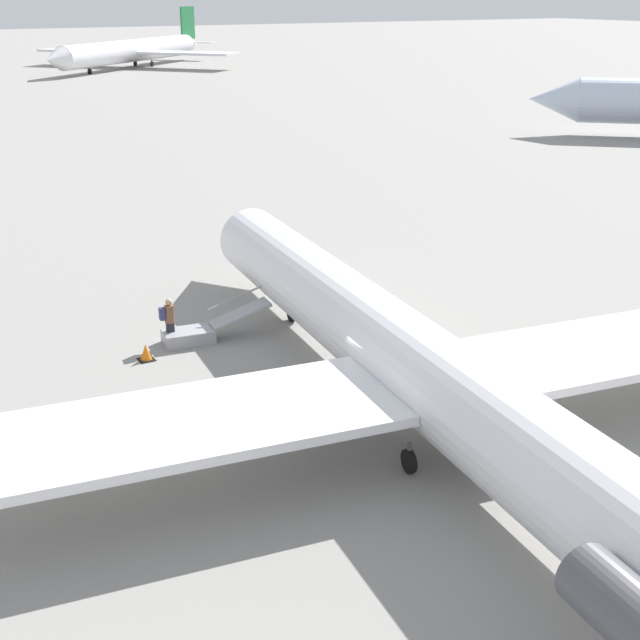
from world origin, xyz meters
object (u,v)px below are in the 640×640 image
(airplane_main, at_px, (419,368))
(airplane_far_right, at_px, (134,50))
(boarding_stairs, at_px, (199,332))
(passenger, at_px, (169,318))

(airplane_main, height_order, airplane_far_right, airplane_far_right)
(boarding_stairs, bearing_deg, airplane_main, -67.84)
(airplane_far_right, relative_size, passenger, 22.22)
(airplane_main, bearing_deg, airplane_far_right, -7.98)
(boarding_stairs, distance_m, passenger, 1.24)
(boarding_stairs, bearing_deg, passenger, 172.97)
(airplane_main, bearing_deg, boarding_stairs, 22.16)
(airplane_main, xyz_separation_m, airplane_far_right, (129.59, -36.54, 0.69))
(airplane_far_right, xyz_separation_m, boarding_stairs, (-119.65, 39.09, -2.40))
(airplane_main, xyz_separation_m, boarding_stairs, (9.94, 2.55, -1.71))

